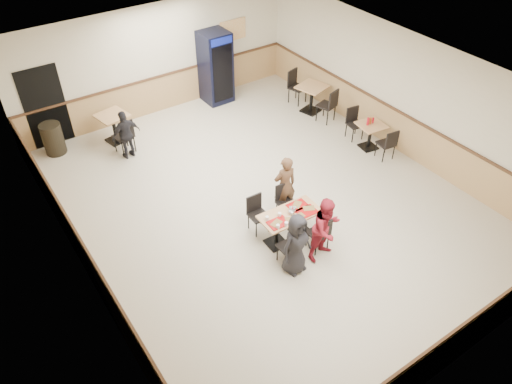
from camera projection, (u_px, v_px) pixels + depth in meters
ground at (264, 201)px, 11.14m from camera, size 10.00×10.00×0.00m
room_shell at (263, 109)px, 13.18m from camera, size 10.00×10.00×10.00m
main_table at (290, 222)px, 9.96m from camera, size 1.26×0.66×0.66m
main_chairs at (288, 223)px, 9.95m from camera, size 1.15×1.49×0.84m
diner_woman_left at (296, 244)px, 9.16m from camera, size 0.69×0.49×1.33m
diner_woman_right at (326, 229)px, 9.43m from camera, size 0.74×0.61×1.39m
diner_man_opposite at (285, 185)px, 10.45m from camera, size 0.56×0.41×1.40m
lone_diner at (126, 135)px, 12.10m from camera, size 0.77×0.38×1.27m
tabletop_clutter at (292, 214)px, 9.77m from camera, size 1.09×0.55×0.12m
side_table_near at (370, 132)px, 12.52m from camera, size 0.72×0.72×0.68m
side_table_near_chair_south at (386, 143)px, 12.18m from camera, size 0.45×0.45×0.86m
side_table_near_chair_north at (355, 124)px, 12.88m from camera, size 0.45×0.45×0.86m
side_table_far at (312, 95)px, 13.91m from camera, size 0.90×0.90×0.78m
side_table_far_chair_south at (326, 105)px, 13.52m from camera, size 0.56×0.56×0.99m
side_table_far_chair_north at (298, 87)px, 14.32m from camera, size 0.56×0.56×0.99m
condiment_caddy at (370, 121)px, 12.34m from camera, size 0.23×0.06×0.20m
back_table at (113, 124)px, 12.73m from camera, size 0.84×0.84×0.77m
back_table_chair_lone at (123, 135)px, 12.35m from camera, size 0.53×0.53×0.97m
pepsi_cooler at (216, 67)px, 14.11m from camera, size 0.78×0.79×2.05m
trash_bin at (53, 139)px, 12.38m from camera, size 0.51×0.51×0.81m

